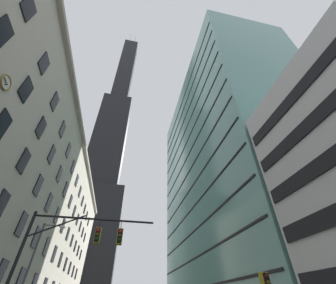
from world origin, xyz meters
TOP-DOWN VIEW (x-y plane):
  - station_building at (-19.89, 28.77)m, footprint 18.46×69.54m
  - dark_skyscraper at (-15.56, 92.12)m, footprint 25.83×25.83m
  - glass_office_midrise at (20.26, 26.44)m, footprint 18.63×43.41m
  - traffic_signal_mast at (-3.91, 5.41)m, footprint 8.46×0.63m
  - street_lamppost at (-8.31, 12.08)m, footprint 2.06×0.32m

SIDE VIEW (x-z plane):
  - street_lamppost at x=-8.31m, z-range 0.86..8.83m
  - traffic_signal_mast at x=-3.91m, z-range 1.59..8.43m
  - station_building at x=-19.89m, z-range -0.02..27.62m
  - glass_office_midrise at x=20.26m, z-range 0.00..53.58m
  - dark_skyscraper at x=-15.56m, z-range -44.53..176.38m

